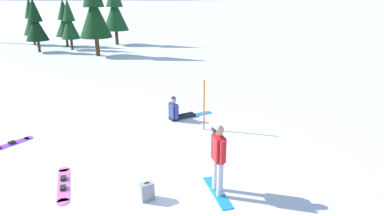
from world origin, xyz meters
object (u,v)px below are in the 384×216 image
(trail_marker_pole, at_px, (204,105))
(pine_tree_slender, at_px, (115,9))
(pine_tree_young, at_px, (69,22))
(pine_tree_broad, at_px, (65,21))
(pine_tree_twin, at_px, (94,9))
(backpack_grey, at_px, (147,191))
(loose_snowboard_far_spare, at_px, (63,184))
(pine_tree_tall, at_px, (35,23))
(snowboarder_midground, at_px, (178,111))
(snowboarder_foreground, at_px, (218,158))
(pine_tree_leaning, at_px, (31,19))
(loose_snowboard_near_right, at_px, (4,146))

(trail_marker_pole, xyz_separation_m, pine_tree_slender, (-8.32, 20.09, 2.32))
(pine_tree_young, bearing_deg, pine_tree_broad, 122.64)
(trail_marker_pole, bearing_deg, pine_tree_young, 123.84)
(pine_tree_twin, bearing_deg, pine_tree_slender, 89.98)
(pine_tree_broad, bearing_deg, backpack_grey, -64.12)
(loose_snowboard_far_spare, xyz_separation_m, pine_tree_tall, (-10.07, 19.55, 2.32))
(pine_tree_slender, bearing_deg, snowboarder_midground, -69.08)
(snowboarder_foreground, relative_size, snowboarder_midground, 1.04)
(pine_tree_leaning, relative_size, pine_tree_broad, 1.03)
(pine_tree_twin, bearing_deg, pine_tree_tall, 164.71)
(backpack_grey, bearing_deg, pine_tree_slender, 105.99)
(snowboarder_foreground, relative_size, trail_marker_pole, 0.97)
(pine_tree_young, bearing_deg, pine_tree_leaning, 151.69)
(pine_tree_young, bearing_deg, snowboarder_midground, -57.04)
(trail_marker_pole, height_order, pine_tree_leaning, pine_tree_leaning)
(snowboarder_foreground, xyz_separation_m, pine_tree_slender, (-8.69, 24.10, 2.29))
(pine_tree_leaning, height_order, pine_tree_twin, pine_tree_twin)
(backpack_grey, height_order, trail_marker_pole, trail_marker_pole)
(pine_tree_slender, relative_size, pine_tree_tall, 1.39)
(trail_marker_pole, height_order, pine_tree_young, pine_tree_young)
(snowboarder_foreground, relative_size, backpack_grey, 3.80)
(loose_snowboard_near_right, xyz_separation_m, pine_tree_tall, (-7.26, 17.43, 2.32))
(loose_snowboard_near_right, bearing_deg, pine_tree_twin, 96.95)
(loose_snowboard_far_spare, xyz_separation_m, pine_tree_broad, (-8.96, 22.60, 2.24))
(snowboarder_midground, height_order, loose_snowboard_near_right, snowboarder_midground)
(snowboarder_midground, distance_m, pine_tree_twin, 15.47)
(loose_snowboard_far_spare, bearing_deg, pine_tree_twin, 104.71)
(loose_snowboard_far_spare, bearing_deg, backpack_grey, -13.22)
(pine_tree_leaning, relative_size, pine_tree_slender, 0.71)
(snowboarder_midground, xyz_separation_m, backpack_grey, (-0.29, -5.35, -0.11))
(snowboarder_midground, distance_m, loose_snowboard_far_spare, 5.46)
(trail_marker_pole, bearing_deg, backpack_grey, -106.71)
(pine_tree_twin, bearing_deg, loose_snowboard_far_spare, -75.29)
(snowboarder_midground, relative_size, pine_tree_leaning, 0.40)
(loose_snowboard_near_right, height_order, trail_marker_pole, trail_marker_pole)
(loose_snowboard_near_right, height_order, pine_tree_slender, pine_tree_slender)
(pine_tree_young, distance_m, pine_tree_slender, 4.46)
(snowboarder_foreground, distance_m, pine_tree_slender, 25.72)
(pine_tree_leaning, distance_m, pine_tree_twin, 9.22)
(pine_tree_leaning, bearing_deg, snowboarder_foreground, -55.27)
(pine_tree_leaning, bearing_deg, loose_snowboard_far_spare, -62.11)
(snowboarder_foreground, bearing_deg, pine_tree_tall, 125.37)
(pine_tree_leaning, bearing_deg, pine_tree_young, -28.31)
(backpack_grey, xyz_separation_m, pine_tree_young, (-10.10, 21.39, 2.07))
(snowboarder_foreground, height_order, pine_tree_broad, pine_tree_broad)
(backpack_grey, distance_m, pine_tree_young, 23.74)
(backpack_grey, xyz_separation_m, pine_tree_leaning, (-14.56, 23.79, 2.10))
(loose_snowboard_far_spare, xyz_separation_m, loose_snowboard_near_right, (-2.81, 2.13, 0.00))
(loose_snowboard_near_right, bearing_deg, pine_tree_tall, 112.63)
(snowboarder_midground, height_order, pine_tree_broad, pine_tree_broad)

